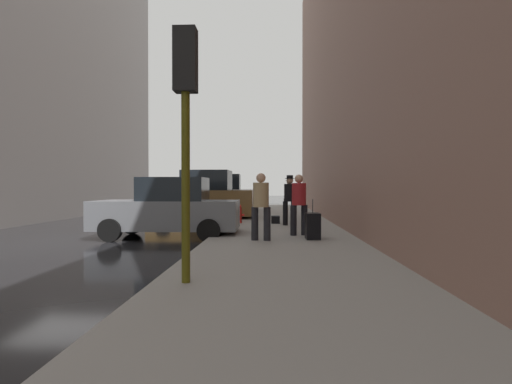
% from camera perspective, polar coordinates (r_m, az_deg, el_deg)
% --- Properties ---
extents(ground_plane, '(120.00, 120.00, 0.00)m').
position_cam_1_polar(ground_plane, '(12.37, -25.40, -6.36)').
color(ground_plane, black).
extents(sidewalk, '(4.00, 40.00, 0.15)m').
position_cam_1_polar(sidewalk, '(10.95, 3.82, -6.81)').
color(sidewalk, gray).
rests_on(sidewalk, ground_plane).
extents(parked_gray_coupe, '(4.23, 2.12, 1.79)m').
position_cam_1_polar(parked_gray_coupe, '(12.14, -12.33, -2.42)').
color(parked_gray_coupe, slate).
rests_on(parked_gray_coupe, ground_plane).
extents(parked_bronze_suv, '(4.66, 2.17, 2.25)m').
position_cam_1_polar(parked_bronze_suv, '(17.90, -7.51, -0.82)').
color(parked_bronze_suv, brown).
rests_on(parked_bronze_suv, ground_plane).
extents(parked_white_van, '(4.65, 2.17, 2.25)m').
position_cam_1_polar(parked_white_van, '(23.23, -5.22, -0.47)').
color(parked_white_van, silver).
rests_on(parked_white_van, ground_plane).
extents(fire_hydrant, '(0.42, 0.22, 0.70)m').
position_cam_1_polar(fire_hydrant, '(15.10, -2.47, -3.13)').
color(fire_hydrant, red).
rests_on(fire_hydrant, sidewalk).
extents(traffic_light, '(0.32, 0.32, 3.60)m').
position_cam_1_polar(traffic_light, '(5.88, -10.02, 13.00)').
color(traffic_light, '#514C0F').
rests_on(traffic_light, sidewalk).
extents(pedestrian_in_red_jacket, '(0.53, 0.49, 1.71)m').
position_cam_1_polar(pedestrian_in_red_jacket, '(11.28, 6.15, -1.34)').
color(pedestrian_in_red_jacket, black).
rests_on(pedestrian_in_red_jacket, sidewalk).
extents(pedestrian_with_fedora, '(0.53, 0.48, 1.78)m').
position_cam_1_polar(pedestrian_with_fedora, '(14.19, 4.85, -0.80)').
color(pedestrian_with_fedora, black).
rests_on(pedestrian_with_fedora, sidewalk).
extents(pedestrian_in_tan_coat, '(0.53, 0.47, 1.71)m').
position_cam_1_polar(pedestrian_in_tan_coat, '(10.14, 0.71, -1.57)').
color(pedestrian_in_tan_coat, black).
rests_on(pedestrian_in_tan_coat, sidewalk).
extents(pedestrian_with_beanie, '(0.52, 0.45, 1.78)m').
position_cam_1_polar(pedestrian_with_beanie, '(17.86, 4.77, -0.49)').
color(pedestrian_with_beanie, '#333338').
rests_on(pedestrian_with_beanie, sidewalk).
extents(rolling_suitcase, '(0.38, 0.57, 1.04)m').
position_cam_1_polar(rolling_suitcase, '(10.55, 8.10, -4.82)').
color(rolling_suitcase, black).
rests_on(rolling_suitcase, sidewalk).
extents(duffel_bag, '(0.32, 0.44, 0.28)m').
position_cam_1_polar(duffel_bag, '(15.00, 2.80, -3.95)').
color(duffel_bag, black).
rests_on(duffel_bag, sidewalk).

